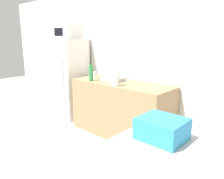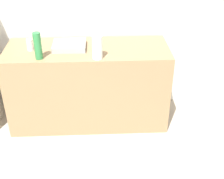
# 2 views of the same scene
# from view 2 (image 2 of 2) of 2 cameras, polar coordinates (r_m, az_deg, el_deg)

# --- Properties ---
(wall_back) EXTENTS (8.00, 0.06, 2.60)m
(wall_back) POSITION_cam_2_polar(r_m,az_deg,el_deg) (3.68, -7.28, 15.14)
(wall_back) COLOR silver
(wall_back) RESTS_ON ground_plane
(counter) EXTENTS (1.79, 0.67, 0.93)m
(counter) POSITION_cam_2_polar(r_m,az_deg,el_deg) (3.64, -4.31, 0.79)
(counter) COLOR #937551
(counter) RESTS_ON ground_plane
(sink_basin) EXTENTS (0.35, 0.30, 0.06)m
(sink_basin) POSITION_cam_2_polar(r_m,az_deg,el_deg) (3.44, -7.80, 7.99)
(sink_basin) COLOR #9EA3A8
(sink_basin) RESTS_ON counter
(bottle_tall) EXTENTS (0.08, 0.08, 0.28)m
(bottle_tall) POSITION_cam_2_polar(r_m,az_deg,el_deg) (3.21, -13.42, 7.75)
(bottle_tall) COLOR #2D7F42
(bottle_tall) RESTS_ON counter
(bottle_short) EXTENTS (0.07, 0.07, 0.13)m
(bottle_short) POSITION_cam_2_polar(r_m,az_deg,el_deg) (3.46, -14.78, 7.91)
(bottle_short) COLOR silver
(bottle_short) RESTS_ON counter
(paper_towel_roll) EXTENTS (0.10, 0.10, 0.24)m
(paper_towel_roll) POSITION_cam_2_polar(r_m,az_deg,el_deg) (3.14, -2.71, 7.73)
(paper_towel_roll) COLOR white
(paper_towel_roll) RESTS_ON counter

